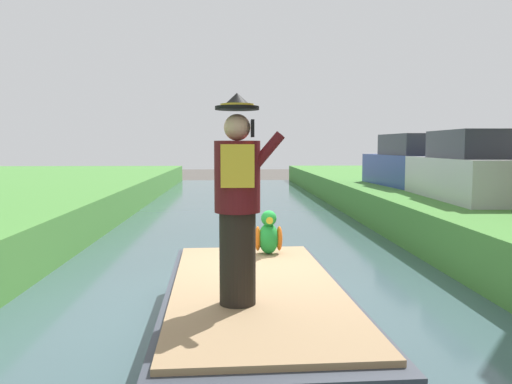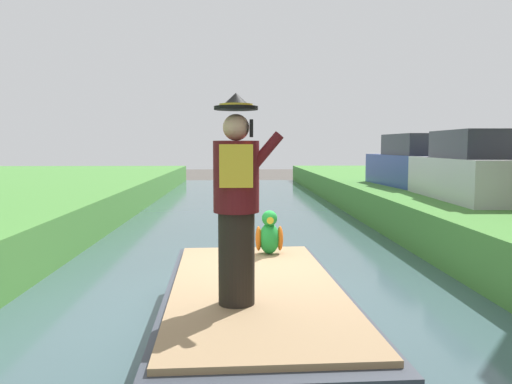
% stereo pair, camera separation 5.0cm
% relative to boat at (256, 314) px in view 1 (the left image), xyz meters
% --- Properties ---
extents(ground_plane, '(80.00, 80.00, 0.00)m').
position_rel_boat_xyz_m(ground_plane, '(0.00, 1.02, -0.40)').
color(ground_plane, '#4C4742').
extents(canal_water, '(6.21, 48.00, 0.10)m').
position_rel_boat_xyz_m(canal_water, '(0.00, 1.02, -0.35)').
color(canal_water, '#3D565B').
rests_on(canal_water, ground).
extents(boat, '(1.96, 4.26, 0.61)m').
position_rel_boat_xyz_m(boat, '(0.00, 0.00, 0.00)').
color(boat, '#333842').
rests_on(boat, canal_water).
extents(person_pirate, '(0.61, 0.42, 1.85)m').
position_rel_boat_xyz_m(person_pirate, '(-0.19, -0.63, 1.23)').
color(person_pirate, black).
rests_on(person_pirate, boat).
extents(parrot_plush, '(0.36, 0.35, 0.57)m').
position_rel_boat_xyz_m(parrot_plush, '(0.23, 1.48, 0.55)').
color(parrot_plush, green).
rests_on(parrot_plush, boat).
extents(parked_car_silver, '(1.81, 4.05, 1.50)m').
position_rel_boat_xyz_m(parked_car_silver, '(5.03, 5.99, 1.17)').
color(parked_car_silver, '#B7B7BC').
rests_on(parked_car_silver, grass_bank_far).
extents(parked_car_blue, '(1.97, 4.11, 1.50)m').
position_rel_boat_xyz_m(parked_car_blue, '(5.03, 9.74, 1.17)').
color(parked_car_blue, '#2D4293').
rests_on(parked_car_blue, grass_bank_far).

